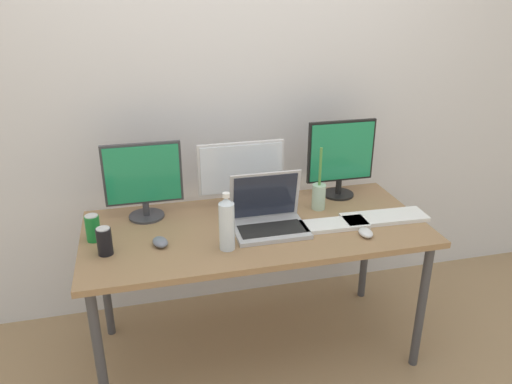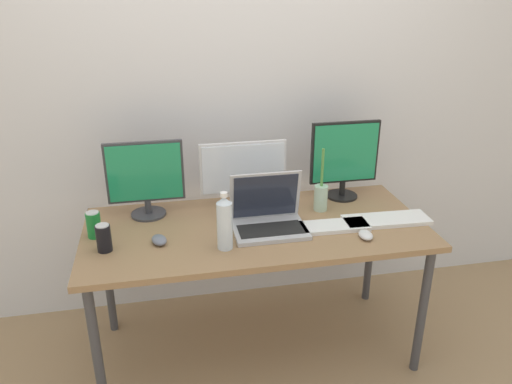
% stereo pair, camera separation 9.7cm
% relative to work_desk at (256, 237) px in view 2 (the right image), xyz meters
% --- Properties ---
extents(ground_plane, '(16.00, 16.00, 0.00)m').
position_rel_work_desk_xyz_m(ground_plane, '(0.00, 0.00, -0.68)').
color(ground_plane, '#9E7F5B').
extents(wall_back, '(7.00, 0.08, 2.60)m').
position_rel_work_desk_xyz_m(wall_back, '(0.00, 0.59, 0.62)').
color(wall_back, silver).
rests_on(wall_back, ground).
extents(work_desk, '(1.65, 0.75, 0.74)m').
position_rel_work_desk_xyz_m(work_desk, '(0.00, 0.00, 0.00)').
color(work_desk, '#424247').
rests_on(work_desk, ground).
extents(monitor_left, '(0.38, 0.18, 0.39)m').
position_rel_work_desk_xyz_m(monitor_left, '(-0.51, 0.23, 0.27)').
color(monitor_left, '#38383D').
rests_on(monitor_left, work_desk).
extents(monitor_center, '(0.45, 0.17, 0.36)m').
position_rel_work_desk_xyz_m(monitor_center, '(-0.02, 0.23, 0.26)').
color(monitor_center, silver).
rests_on(monitor_center, work_desk).
extents(monitor_right, '(0.37, 0.17, 0.43)m').
position_rel_work_desk_xyz_m(monitor_right, '(0.54, 0.26, 0.29)').
color(monitor_right, black).
rests_on(monitor_right, work_desk).
extents(laptop_silver, '(0.35, 0.26, 0.27)m').
position_rel_work_desk_xyz_m(laptop_silver, '(0.05, -0.03, 0.12)').
color(laptop_silver, '#B7B7BC').
rests_on(laptop_silver, work_desk).
extents(keyboard_main, '(0.43, 0.16, 0.02)m').
position_rel_work_desk_xyz_m(keyboard_main, '(0.64, -0.08, 0.07)').
color(keyboard_main, white).
rests_on(keyboard_main, work_desk).
extents(keyboard_aux, '(0.41, 0.14, 0.02)m').
position_rel_work_desk_xyz_m(keyboard_aux, '(0.33, -0.10, 0.07)').
color(keyboard_aux, white).
rests_on(keyboard_aux, work_desk).
extents(mouse_by_keyboard, '(0.07, 0.10, 0.03)m').
position_rel_work_desk_xyz_m(mouse_by_keyboard, '(0.47, -0.22, 0.08)').
color(mouse_by_keyboard, silver).
rests_on(mouse_by_keyboard, work_desk).
extents(mouse_by_laptop, '(0.09, 0.11, 0.04)m').
position_rel_work_desk_xyz_m(mouse_by_laptop, '(-0.47, -0.08, 0.08)').
color(mouse_by_laptop, slate).
rests_on(mouse_by_laptop, work_desk).
extents(water_bottle, '(0.07, 0.07, 0.27)m').
position_rel_work_desk_xyz_m(water_bottle, '(-0.18, -0.18, 0.19)').
color(water_bottle, silver).
rests_on(water_bottle, work_desk).
extents(soda_can_near_keyboard, '(0.07, 0.07, 0.13)m').
position_rel_work_desk_xyz_m(soda_can_near_keyboard, '(-0.76, 0.04, 0.13)').
color(soda_can_near_keyboard, '#197F33').
rests_on(soda_can_near_keyboard, work_desk).
extents(soda_can_by_laptop, '(0.07, 0.07, 0.13)m').
position_rel_work_desk_xyz_m(soda_can_by_laptop, '(-0.70, -0.10, 0.13)').
color(soda_can_by_laptop, black).
rests_on(soda_can_by_laptop, work_desk).
extents(bamboo_vase, '(0.07, 0.07, 0.33)m').
position_rel_work_desk_xyz_m(bamboo_vase, '(0.37, 0.12, 0.14)').
color(bamboo_vase, '#B2D1B7').
rests_on(bamboo_vase, work_desk).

